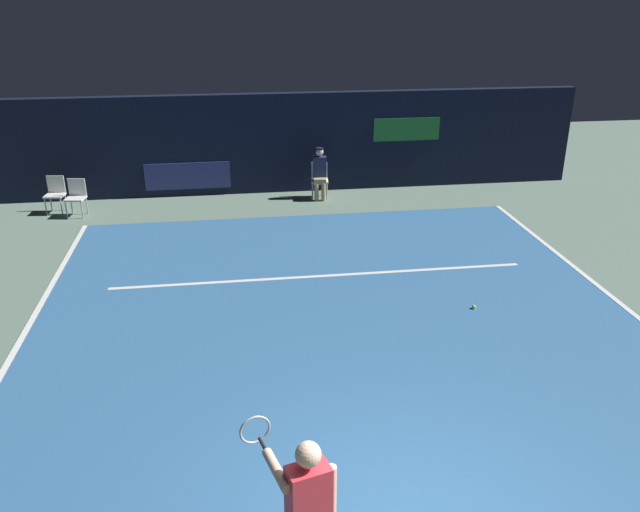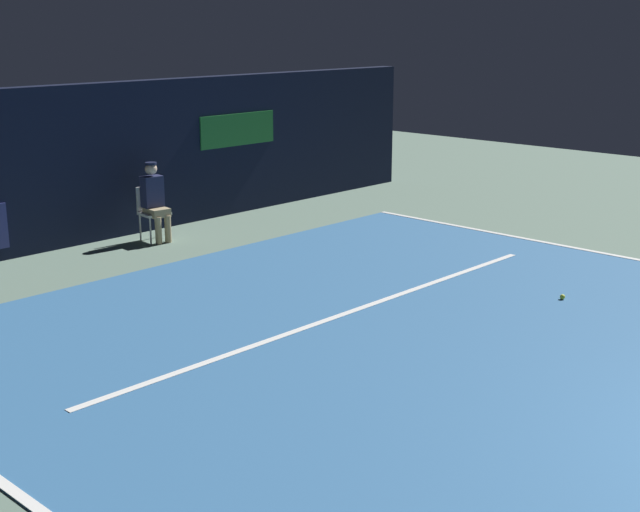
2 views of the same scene
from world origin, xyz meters
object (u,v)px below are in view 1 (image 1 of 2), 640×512
tennis_player (307,512)px  courtside_chair_far (76,195)px  line_judge_on_chair (320,172)px  courtside_chair_near (55,192)px  tennis_ball (474,307)px

tennis_player → courtside_chair_far: bearing=110.5°
line_judge_on_chair → courtside_chair_near: bearing=-178.3°
line_judge_on_chair → courtside_chair_near: 6.53m
tennis_ball → courtside_chair_far: bearing=141.8°
tennis_player → tennis_ball: tennis_player is taller
tennis_player → tennis_ball: bearing=55.5°
line_judge_on_chair → tennis_ball: bearing=-75.3°
line_judge_on_chair → tennis_ball: size_ratio=19.41×
line_judge_on_chair → courtside_chair_near: (-6.53, -0.19, -0.18)m
tennis_ball → tennis_player: bearing=-124.5°
tennis_player → courtside_chair_far: (-4.19, 11.19, -0.49)m
courtside_chair_near → courtside_chair_far: 0.64m
line_judge_on_chair → courtside_chair_far: (-5.98, -0.52, -0.18)m
line_judge_on_chair → courtside_chair_near: line_judge_on_chair is taller
courtside_chair_far → tennis_ball: courtside_chair_far is taller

